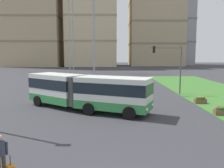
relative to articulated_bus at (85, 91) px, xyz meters
name	(u,v)px	position (x,y,z in m)	size (l,w,h in m)	color
articulated_bus	(85,91)	(0.00, 0.00, 0.00)	(11.35, 8.02, 3.00)	silver
car_grey_wagon	(66,84)	(-3.74, 11.65, -0.90)	(4.58, 2.43, 1.58)	slate
pedestrian_crossing	(1,153)	(-2.11, -11.60, -0.65)	(0.46, 0.42, 1.74)	#4C4238
flower_planter_4	(221,110)	(10.98, -2.13, -1.23)	(1.10, 0.56, 0.74)	brown
flower_planter_5	(200,100)	(10.98, 2.32, -1.23)	(1.10, 0.56, 0.74)	brown
traffic_light_far_right	(171,61)	(9.40, 7.90, 2.32)	(3.61, 0.28, 5.77)	#474C51
apartment_tower_westcentre	(92,7)	(-5.12, 78.22, 21.60)	(19.62, 18.63, 46.47)	beige
apartment_tower_centre	(155,14)	(21.14, 83.06, 19.79)	(21.48, 19.96, 42.85)	tan
apartment_tower_eastcentre	(175,10)	(30.45, 87.49, 22.15)	(14.95, 14.82, 47.56)	#9EA3AD
transmission_pylon	(82,9)	(-5.12, 44.23, 14.90)	(9.00, 6.24, 30.26)	gray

